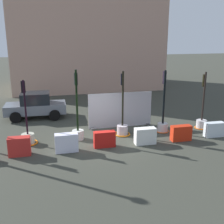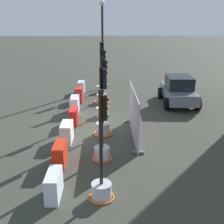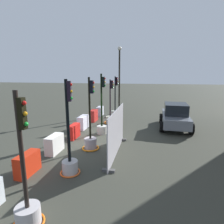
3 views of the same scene
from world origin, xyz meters
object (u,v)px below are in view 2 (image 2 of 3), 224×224
(traffic_light_2, at_px, (102,103))
(street_lamp_post, at_px, (102,37))
(traffic_light_5, at_px, (102,181))
(construction_barrier_0, at_px, (81,87))
(construction_barrier_1, at_px, (79,94))
(construction_barrier_6, at_px, (54,185))
(construction_barrier_3, at_px, (74,117))
(traffic_light_3, at_px, (103,123))
(traffic_light_4, at_px, (102,142))
(car_grey_saloon, at_px, (179,90))
(construction_barrier_2, at_px, (75,105))
(construction_barrier_5, at_px, (60,154))
(construction_barrier_4, at_px, (67,133))
(traffic_light_1, at_px, (102,95))
(traffic_light_0, at_px, (101,84))

(traffic_light_2, xyz_separation_m, street_lamp_post, (-6.30, 0.05, 2.91))
(traffic_light_5, height_order, construction_barrier_0, traffic_light_5)
(construction_barrier_1, distance_m, construction_barrier_6, 10.08)
(construction_barrier_1, height_order, construction_barrier_3, construction_barrier_1)
(construction_barrier_0, xyz_separation_m, street_lamp_post, (-1.45, 1.49, 3.25))
(construction_barrier_3, bearing_deg, traffic_light_5, 12.76)
(construction_barrier_0, bearing_deg, construction_barrier_1, 0.41)
(traffic_light_3, distance_m, construction_barrier_3, 1.97)
(traffic_light_4, relative_size, car_grey_saloon, 0.88)
(construction_barrier_1, xyz_separation_m, construction_barrier_2, (2.13, -0.08, 0.00))
(traffic_light_3, bearing_deg, construction_barrier_5, -29.67)
(traffic_light_3, distance_m, traffic_light_5, 4.86)
(construction_barrier_4, bearing_deg, construction_barrier_1, 179.40)
(construction_barrier_4, distance_m, construction_barrier_6, 4.00)
(construction_barrier_2, bearing_deg, traffic_light_1, 140.48)
(traffic_light_5, height_order, construction_barrier_5, traffic_light_5)
(traffic_light_3, distance_m, traffic_light_4, 2.38)
(traffic_light_4, bearing_deg, construction_barrier_0, -171.44)
(car_grey_saloon, bearing_deg, traffic_light_2, -64.61)
(traffic_light_4, height_order, construction_barrier_3, traffic_light_4)
(construction_barrier_1, xyz_separation_m, street_lamp_post, (-3.44, 1.48, 3.21))
(traffic_light_1, relative_size, traffic_light_5, 0.98)
(construction_barrier_6, bearing_deg, construction_barrier_5, -177.39)
(construction_barrier_4, bearing_deg, traffic_light_2, 155.22)
(traffic_light_0, bearing_deg, construction_barrier_5, -8.07)
(traffic_light_0, height_order, traffic_light_3, traffic_light_3)
(traffic_light_1, bearing_deg, traffic_light_3, 0.73)
(traffic_light_3, height_order, construction_barrier_6, traffic_light_3)
(traffic_light_5, distance_m, construction_barrier_5, 2.62)
(traffic_light_5, xyz_separation_m, construction_barrier_4, (-4.10, -1.50, -0.17))
(construction_barrier_1, bearing_deg, traffic_light_0, 146.57)
(traffic_light_0, relative_size, construction_barrier_6, 3.22)
(traffic_light_1, distance_m, construction_barrier_6, 9.87)
(car_grey_saloon, bearing_deg, traffic_light_1, -94.36)
(traffic_light_3, relative_size, street_lamp_post, 0.58)
(construction_barrier_1, height_order, construction_barrier_5, construction_barrier_1)
(traffic_light_2, relative_size, construction_barrier_1, 3.70)
(car_grey_saloon, bearing_deg, traffic_light_3, -44.39)
(construction_barrier_1, xyz_separation_m, car_grey_saloon, (0.66, 6.04, 0.39))
(traffic_light_2, distance_m, traffic_light_4, 4.85)
(traffic_light_3, relative_size, construction_barrier_4, 3.27)
(construction_barrier_4, relative_size, street_lamp_post, 0.18)
(construction_barrier_1, bearing_deg, traffic_light_1, 77.62)
(traffic_light_0, bearing_deg, construction_barrier_0, -87.43)
(construction_barrier_0, relative_size, construction_barrier_1, 1.04)
(traffic_light_4, bearing_deg, car_grey_saloon, 146.85)
(traffic_light_3, bearing_deg, street_lamp_post, -179.99)
(traffic_light_2, xyz_separation_m, construction_barrier_3, (1.14, -1.39, -0.35))
(construction_barrier_0, distance_m, construction_barrier_5, 10.05)
(construction_barrier_0, bearing_deg, car_grey_saloon, 66.34)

